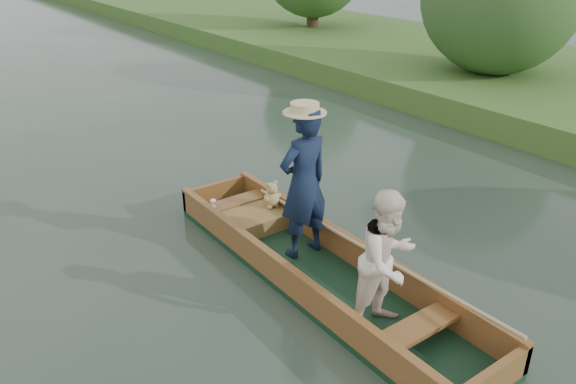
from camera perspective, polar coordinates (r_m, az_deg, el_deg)
ground at (r=6.96m, az=2.93°, el=-8.81°), size 120.00×120.00×0.00m
punt at (r=6.61m, az=3.70°, el=-4.39°), size 1.12×5.00×2.06m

